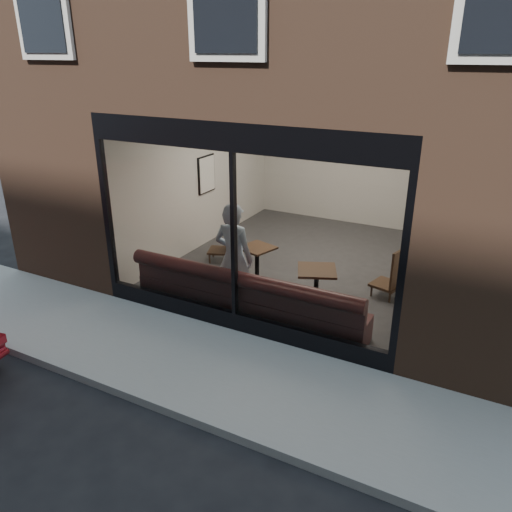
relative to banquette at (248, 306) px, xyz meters
The scene contains 21 objects.
ground 2.46m from the banquette, 90.00° to the right, with size 120.00×120.00×0.00m, color black.
sidewalk_near 1.47m from the banquette, 90.00° to the right, with size 40.00×2.00×0.01m, color gray.
kerb_near 2.51m from the banquette, 90.00° to the right, with size 40.00×0.10×0.12m, color gray.
host_building_pier_left 6.84m from the banquette, 124.05° to the left, with size 2.50×12.00×3.20m, color brown.
host_building_backfill 8.66m from the banquette, 90.00° to the left, with size 5.00×6.00×3.20m, color brown.
cafe_floor 2.56m from the banquette, 90.00° to the left, with size 6.00×6.00×0.00m, color #2D2D30.
cafe_ceiling 3.91m from the banquette, 90.00° to the left, with size 6.00×6.00×0.00m, color white.
cafe_wall_back 5.71m from the banquette, 90.00° to the left, with size 5.00×5.00×0.00m, color silver.
cafe_wall_left 3.82m from the banquette, 134.32° to the left, with size 6.00×6.00×0.00m, color silver.
cafe_wall_right 3.82m from the banquette, 45.68° to the left, with size 6.00×6.00×0.00m, color silver.
storefront_kick 0.41m from the banquette, 90.00° to the right, with size 5.00×0.10×0.30m, color black.
storefront_header 2.80m from the banquette, 90.00° to the right, with size 5.00×0.10×0.40m, color black.
storefront_mullion 1.38m from the banquette, 90.00° to the right, with size 0.06×0.10×2.50m, color black.
storefront_glass 1.39m from the banquette, 90.00° to the right, with size 4.80×4.80×0.00m, color white.
banquette is the anchor object (origin of this frame).
person 0.81m from the banquette, 153.44° to the left, with size 0.69×0.45×1.88m, color #A9C4E0.
cafe_table_left 1.39m from the banquette, 110.78° to the left, with size 0.56×0.56×0.04m, color black.
cafe_table_right 1.28m from the banquette, 41.06° to the left, with size 0.62×0.62×0.04m, color black.
cafe_chair_left 2.48m from the banquette, 132.09° to the left, with size 0.45×0.45×0.04m, color black.
cafe_chair_right 2.57m from the banquette, 45.27° to the left, with size 0.47×0.47×0.05m, color black.
wall_poster 3.87m from the banquette, 132.57° to the left, with size 0.02×0.56×0.75m, color white.
Camera 1 is at (3.48, -3.87, 4.08)m, focal length 35.00 mm.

